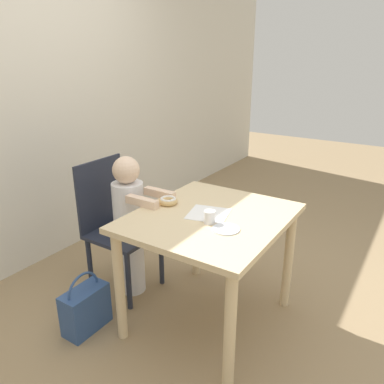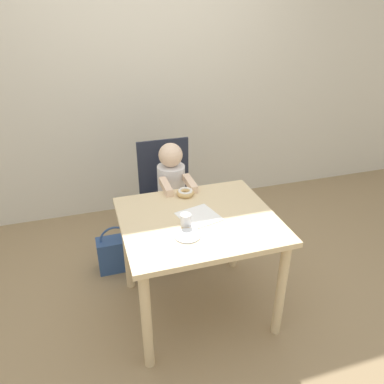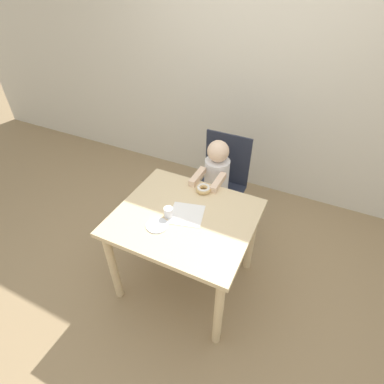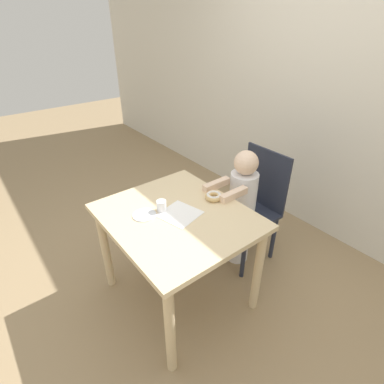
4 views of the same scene
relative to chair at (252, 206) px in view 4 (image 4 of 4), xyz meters
The scene contains 10 objects.
ground_plane 0.90m from the chair, 89.02° to the right, with size 12.00×12.00×0.00m, color #997F5B.
wall_back 1.13m from the chair, 89.09° to the left, with size 8.00×0.05×2.50m.
dining_table 0.78m from the chair, 89.02° to the right, with size 0.96×0.84×0.74m.
chair is the anchor object (origin of this frame).
child_figure 0.14m from the chair, 90.00° to the right, with size 0.23×0.42×1.01m.
donut 0.53m from the chair, 87.68° to the right, with size 0.12×0.12×0.04m.
napkin 0.79m from the chair, 88.47° to the right, with size 0.28×0.28×0.00m.
handbag 0.60m from the chair, 161.14° to the right, with size 0.29×0.15×0.40m.
cup 0.87m from the chair, 95.98° to the right, with size 0.06×0.06×0.07m.
plate 0.97m from the chair, 96.71° to the right, with size 0.15×0.15×0.01m.
Camera 4 is at (1.29, -0.89, 1.85)m, focal length 28.00 mm.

